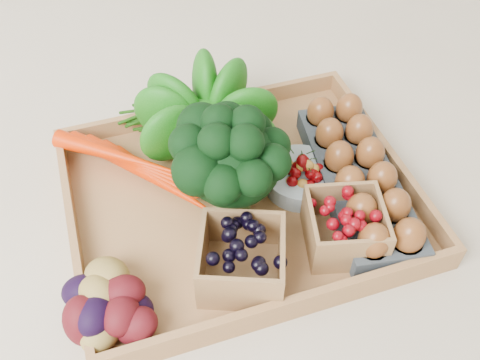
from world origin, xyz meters
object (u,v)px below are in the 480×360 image
object	(u,v)px
tray	(240,201)
broccoli	(233,180)
egg_carton	(357,182)
cherry_bowl	(301,178)

from	to	relation	value
tray	broccoli	size ratio (longest dim) A/B	2.97
egg_carton	broccoli	bearing A→B (deg)	-177.81
broccoli	cherry_bowl	size ratio (longest dim) A/B	1.48
tray	cherry_bowl	bearing A→B (deg)	-1.53
tray	egg_carton	bearing A→B (deg)	-12.67
cherry_bowl	egg_carton	bearing A→B (deg)	-25.51
broccoli	egg_carton	size ratio (longest dim) A/B	0.55
broccoli	cherry_bowl	xyz separation A→B (m)	(0.12, 0.02, -0.06)
tray	cherry_bowl	xyz separation A→B (m)	(0.11, -0.00, 0.02)
broccoli	egg_carton	world-z (taller)	broccoli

